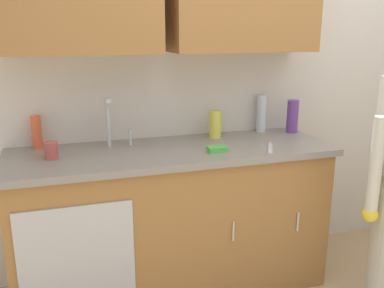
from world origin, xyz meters
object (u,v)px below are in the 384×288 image
sink (119,155)px  bottle_soap (261,113)px  bottle_dish_liquid (37,132)px  sponge (217,149)px  cup_by_sink (51,150)px  bottle_water_tall (292,116)px  knife_on_counter (270,148)px  bottle_cleaner_spray (215,124)px

sink → bottle_soap: (1.03, 0.23, 0.15)m
bottle_dish_liquid → sponge: bearing=-20.8°
cup_by_sink → sponge: cup_by_sink is taller
bottle_soap → bottle_water_tall: (0.20, -0.08, -0.02)m
bottle_soap → cup_by_sink: bottle_soap is taller
bottle_water_tall → knife_on_counter: size_ratio=0.94×
bottle_dish_liquid → bottle_water_tall: size_ratio=0.89×
bottle_cleaner_spray → sponge: 0.34m
sink → bottle_dish_liquid: bearing=153.0°
bottle_soap → sponge: 0.62m
sink → sponge: sink is taller
sponge → bottle_dish_liquid: bearing=159.2°
bottle_water_tall → sponge: (-0.67, -0.31, -0.10)m
sink → bottle_water_tall: bearing=7.1°
bottle_cleaner_spray → bottle_water_tall: size_ratio=0.82×
bottle_water_tall → cup_by_sink: 1.61m
bottle_dish_liquid → knife_on_counter: (1.34, -0.42, -0.10)m
bottle_soap → bottle_water_tall: size_ratio=1.16×
sink → bottle_cleaner_spray: 0.69m
bottle_cleaner_spray → bottle_dish_liquid: bearing=176.3°
cup_by_sink → sponge: (0.93, -0.14, -0.03)m
bottle_cleaner_spray → sponge: bearing=-108.1°
bottle_soap → bottle_cleaner_spray: size_ratio=1.42×
bottle_cleaner_spray → bottle_water_tall: bottle_water_tall is taller
bottle_soap → bottle_cleaner_spray: bearing=-169.6°
sink → knife_on_counter: size_ratio=2.08×
knife_on_counter → bottle_cleaner_spray: bearing=-119.6°
sink → sponge: bearing=-15.3°
bottle_soap → bottle_water_tall: 0.22m
bottle_cleaner_spray → bottle_dish_liquid: (-1.11, 0.07, 0.01)m
bottle_dish_liquid → knife_on_counter: 1.41m
knife_on_counter → sponge: size_ratio=2.18×
knife_on_counter → bottle_dish_liquid: bearing=-80.3°
bottle_soap → sponge: (-0.47, -0.38, -0.12)m
bottle_cleaner_spray → knife_on_counter: (0.23, -0.35, -0.09)m
bottle_dish_liquid → knife_on_counter: bottle_dish_liquid is taller
sponge → bottle_cleaner_spray: bearing=71.9°
bottle_dish_liquid → cup_by_sink: bearing=-71.7°
bottle_soap → knife_on_counter: bottle_soap is taller
sink → bottle_cleaner_spray: bearing=13.7°
bottle_cleaner_spray → knife_on_counter: bottle_cleaner_spray is taller
bottle_dish_liquid → knife_on_counter: bearing=-17.4°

